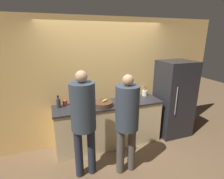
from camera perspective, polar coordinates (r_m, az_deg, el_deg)
ground_plane at (r=3.72m, az=0.75°, el=-19.76°), size 14.00×14.00×0.00m
wall_back at (r=3.70m, az=-2.58°, el=2.49°), size 5.20×0.06×2.60m
counter at (r=3.74m, az=-1.07°, el=-11.08°), size 2.20×0.61×0.93m
refrigerator at (r=4.25m, az=19.48°, el=-2.78°), size 0.73×0.69×1.72m
person_left at (r=2.71m, az=-9.35°, el=-8.29°), size 0.38×0.38×1.77m
person_center at (r=2.78m, az=4.92°, el=-8.67°), size 0.37×0.37×1.69m
fruit_bowl at (r=3.39m, az=-3.01°, el=-4.72°), size 0.37×0.37×0.13m
utensil_crock at (r=4.05m, az=10.63°, el=-1.09°), size 0.11×0.11×0.25m
bottle_green at (r=3.31m, az=-12.45°, el=-4.77°), size 0.06×0.06×0.24m
bottle_dark at (r=3.46m, az=-17.09°, el=-4.18°), size 0.08×0.08×0.24m
cup_red at (r=3.54m, az=-15.10°, el=-4.24°), size 0.09×0.09×0.10m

